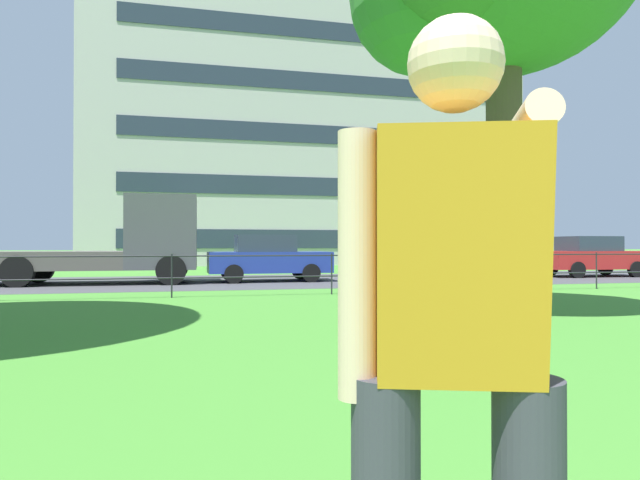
% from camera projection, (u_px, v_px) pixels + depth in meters
% --- Properties ---
extents(street_strip, '(80.00, 7.45, 0.01)m').
position_uv_depth(street_strip, '(236.00, 281.00, 18.17)').
color(street_strip, '#424247').
rests_on(street_strip, ground).
extents(park_fence, '(33.88, 0.04, 1.00)m').
position_uv_depth(park_fence, '(254.00, 268.00, 12.85)').
color(park_fence, '#232328').
rests_on(park_fence, ground).
extents(person_thrower, '(0.68, 0.73, 1.72)m').
position_uv_depth(person_thrower, '(455.00, 359.00, 1.26)').
color(person_thrower, '#383842').
rests_on(person_thrower, ground).
extents(flatbed_truck_center, '(7.34, 2.52, 2.75)m').
position_uv_depth(flatbed_truck_center, '(114.00, 245.00, 17.07)').
color(flatbed_truck_center, '#4C4C51').
rests_on(flatbed_truck_center, ground).
extents(car_blue_right, '(4.02, 1.86, 1.54)m').
position_uv_depth(car_blue_right, '(268.00, 258.00, 18.12)').
color(car_blue_right, '#233899').
rests_on(car_blue_right, ground).
extents(car_grey_left, '(4.03, 1.88, 1.54)m').
position_uv_depth(car_grey_left, '(447.00, 257.00, 19.22)').
color(car_grey_left, slate).
rests_on(car_grey_left, ground).
extents(car_red_far_left, '(4.06, 1.92, 1.54)m').
position_uv_depth(car_red_far_left, '(591.00, 256.00, 20.98)').
color(car_red_far_left, red).
rests_on(car_red_far_left, ground).
extents(apartment_building_background, '(27.77, 15.97, 19.29)m').
position_uv_depth(apartment_building_background, '(296.00, 132.00, 40.46)').
color(apartment_building_background, '#B7B2AD').
rests_on(apartment_building_background, ground).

